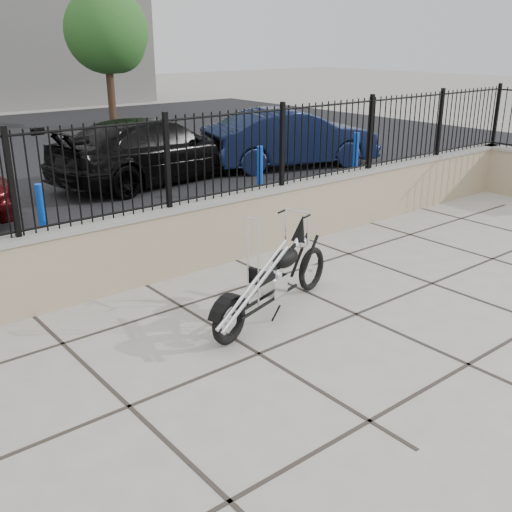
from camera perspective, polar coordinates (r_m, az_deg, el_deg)
The scene contains 11 objects.
ground_plane at distance 7.25m, azimuth 9.53°, elevation -5.50°, with size 90.00×90.00×0.00m, color #99968E.
parking_lot at distance 17.75m, azimuth -22.42°, elevation 8.56°, with size 30.00×30.00×0.00m, color black.
retaining_wall at distance 8.79m, azimuth -2.50°, elevation 2.76°, with size 14.00×0.36×0.96m, color gray.
iron_fence at distance 8.53m, azimuth -2.61°, elevation 9.70°, with size 14.00×0.08×1.20m, color black.
chopper_motorcycle at distance 6.87m, azimuth 1.58°, elevation -0.67°, with size 2.20×0.39×1.32m, color black, non-canonical shape.
car_black at distance 13.85m, azimuth -9.68°, elevation 9.92°, with size 2.00×4.93×1.43m, color black.
car_blue at distance 15.35m, azimuth 3.39°, elevation 11.16°, with size 1.52×4.36×1.44m, color #0E1734.
bollard_a at distance 9.64m, azimuth -19.64°, elevation 3.43°, with size 0.13×0.13×1.05m, color #0B2AB2.
bollard_b at distance 12.38m, azimuth 0.37°, elevation 8.07°, with size 0.12×0.12×1.03m, color #0B52A8.
bollard_c at distance 14.22m, azimuth 9.47°, elevation 9.42°, with size 0.13×0.13×1.05m, color blue.
tree_right at distance 22.90m, azimuth -14.11°, elevation 20.41°, with size 2.91×2.91×4.92m.
Camera 1 is at (-4.99, -4.24, 3.10)m, focal length 42.00 mm.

